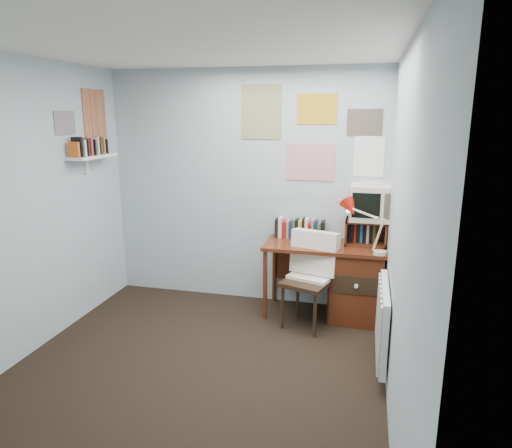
% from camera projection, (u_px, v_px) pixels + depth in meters
% --- Properties ---
extents(ground, '(3.50, 3.50, 0.00)m').
position_uv_depth(ground, '(188.00, 382.00, 3.56)').
color(ground, black).
rests_on(ground, ground).
extents(back_wall, '(3.00, 0.02, 2.50)m').
position_uv_depth(back_wall, '(245.00, 188.00, 4.92)').
color(back_wall, '#B0BDC9').
rests_on(back_wall, ground).
extents(left_wall, '(0.02, 3.50, 2.50)m').
position_uv_depth(left_wall, '(5.00, 216.00, 3.61)').
color(left_wall, '#B0BDC9').
rests_on(left_wall, ground).
extents(right_wall, '(0.02, 3.50, 2.50)m').
position_uv_depth(right_wall, '(400.00, 240.00, 2.92)').
color(right_wall, '#B0BDC9').
rests_on(right_wall, ground).
extents(ceiling, '(3.00, 3.50, 0.02)m').
position_uv_depth(ceiling, '(174.00, 40.00, 2.97)').
color(ceiling, white).
rests_on(ceiling, back_wall).
extents(desk, '(1.20, 0.55, 0.76)m').
position_uv_depth(desk, '(351.00, 280.00, 4.59)').
color(desk, '#5D2815').
rests_on(desk, ground).
extents(desk_chair, '(0.58, 0.57, 0.90)m').
position_uv_depth(desk_chair, '(306.00, 283.00, 4.39)').
color(desk_chair, black).
rests_on(desk_chair, ground).
extents(desk_lamp, '(0.35, 0.31, 0.45)m').
position_uv_depth(desk_lamp, '(381.00, 231.00, 4.19)').
color(desk_lamp, red).
rests_on(desk_lamp, desk).
extents(tv_riser, '(0.40, 0.30, 0.25)m').
position_uv_depth(tv_riser, '(366.00, 232.00, 4.55)').
color(tv_riser, '#5D2815').
rests_on(tv_riser, desk).
extents(crt_tv, '(0.40, 0.37, 0.38)m').
position_uv_depth(crt_tv, '(371.00, 201.00, 4.49)').
color(crt_tv, beige).
rests_on(crt_tv, tv_riser).
extents(book_row, '(0.60, 0.14, 0.22)m').
position_uv_depth(book_row, '(304.00, 228.00, 4.77)').
color(book_row, '#5D2815').
rests_on(book_row, desk).
extents(radiator, '(0.09, 0.80, 0.60)m').
position_uv_depth(radiator, '(383.00, 321.00, 3.64)').
color(radiator, white).
rests_on(radiator, right_wall).
extents(wall_shelf, '(0.20, 0.62, 0.24)m').
position_uv_depth(wall_shelf, '(92.00, 156.00, 4.54)').
color(wall_shelf, white).
rests_on(wall_shelf, left_wall).
extents(posters_back, '(1.20, 0.01, 0.90)m').
position_uv_depth(posters_back, '(311.00, 132.00, 4.61)').
color(posters_back, white).
rests_on(posters_back, back_wall).
extents(posters_left, '(0.01, 0.70, 0.60)m').
position_uv_depth(posters_left, '(80.00, 117.00, 4.47)').
color(posters_left, white).
rests_on(posters_left, left_wall).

